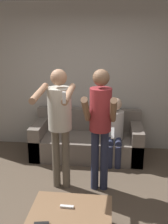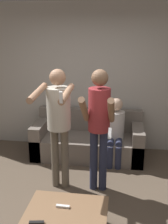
{
  "view_description": "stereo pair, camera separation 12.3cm",
  "coord_description": "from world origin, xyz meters",
  "px_view_note": "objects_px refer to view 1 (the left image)",
  "views": [
    {
      "loc": [
        0.4,
        -2.67,
        2.2
      ],
      "look_at": [
        -0.02,
        1.16,
        1.0
      ],
      "focal_mm": 42.0,
      "sensor_mm": 36.0,
      "label": 1
    },
    {
      "loc": [
        0.52,
        -2.66,
        2.2
      ],
      "look_at": [
        -0.02,
        1.16,
        1.0
      ],
      "focal_mm": 42.0,
      "sensor_mm": 36.0,
      "label": 2
    }
  ],
  "objects_px": {
    "person_standing_right": "(100,119)",
    "person_seated": "(115,128)",
    "person_standing_left": "(59,116)",
    "coffee_table": "(71,213)",
    "remote_near": "(42,224)",
    "couch": "(87,141)",
    "remote_far": "(67,207)"
  },
  "relations": [
    {
      "from": "person_standing_right",
      "to": "coffee_table",
      "type": "xyz_separation_m",
      "value": [
        -0.26,
        -0.95,
        -0.76
      ]
    },
    {
      "from": "remote_far",
      "to": "person_standing_right",
      "type": "bearing_deg",
      "value": 71.19
    },
    {
      "from": "remote_near",
      "to": "remote_far",
      "type": "bearing_deg",
      "value": 54.19
    },
    {
      "from": "person_seated",
      "to": "remote_far",
      "type": "distance_m",
      "value": 1.91
    },
    {
      "from": "person_standing_left",
      "to": "remote_far",
      "type": "bearing_deg",
      "value": -74.96
    },
    {
      "from": "person_standing_left",
      "to": "coffee_table",
      "type": "relative_size",
      "value": 1.96
    },
    {
      "from": "person_standing_left",
      "to": "person_seated",
      "type": "relative_size",
      "value": 1.53
    },
    {
      "from": "coffee_table",
      "to": "person_standing_right",
      "type": "bearing_deg",
      "value": 74.81
    },
    {
      "from": "person_standing_left",
      "to": "coffee_table",
      "type": "xyz_separation_m",
      "value": [
        0.29,
        -0.95,
        -0.79
      ]
    },
    {
      "from": "couch",
      "to": "person_standing_right",
      "type": "xyz_separation_m",
      "value": [
        0.28,
        -1.09,
        0.8
      ]
    },
    {
      "from": "person_standing_right",
      "to": "couch",
      "type": "bearing_deg",
      "value": 104.25
    },
    {
      "from": "person_standing_right",
      "to": "remote_near",
      "type": "distance_m",
      "value": 1.48
    },
    {
      "from": "coffee_table",
      "to": "remote_near",
      "type": "distance_m",
      "value": 0.36
    },
    {
      "from": "person_standing_left",
      "to": "remote_near",
      "type": "distance_m",
      "value": 1.4
    },
    {
      "from": "coffee_table",
      "to": "couch",
      "type": "bearing_deg",
      "value": 90.51
    },
    {
      "from": "coffee_table",
      "to": "remote_far",
      "type": "distance_m",
      "value": 0.08
    },
    {
      "from": "coffee_table",
      "to": "remote_far",
      "type": "xyz_separation_m",
      "value": [
        -0.05,
        0.04,
        0.05
      ]
    },
    {
      "from": "person_standing_left",
      "to": "person_standing_right",
      "type": "bearing_deg",
      "value": 0.21
    },
    {
      "from": "person_standing_left",
      "to": "remote_near",
      "type": "height_order",
      "value": "person_standing_left"
    },
    {
      "from": "person_standing_left",
      "to": "person_standing_right",
      "type": "height_order",
      "value": "person_standing_right"
    },
    {
      "from": "remote_near",
      "to": "coffee_table",
      "type": "bearing_deg",
      "value": 43.37
    },
    {
      "from": "couch",
      "to": "remote_far",
      "type": "relative_size",
      "value": 12.87
    },
    {
      "from": "couch",
      "to": "person_standing_left",
      "type": "relative_size",
      "value": 1.12
    },
    {
      "from": "remote_near",
      "to": "remote_far",
      "type": "distance_m",
      "value": 0.35
    },
    {
      "from": "person_standing_right",
      "to": "coffee_table",
      "type": "bearing_deg",
      "value": -105.19
    },
    {
      "from": "person_standing_left",
      "to": "remote_far",
      "type": "relative_size",
      "value": 11.44
    },
    {
      "from": "person_standing_right",
      "to": "person_seated",
      "type": "bearing_deg",
      "value": 77.17
    },
    {
      "from": "couch",
      "to": "person_seated",
      "type": "height_order",
      "value": "person_seated"
    },
    {
      "from": "coffee_table",
      "to": "person_seated",
      "type": "bearing_deg",
      "value": 75.96
    },
    {
      "from": "couch",
      "to": "person_standing_right",
      "type": "height_order",
      "value": "person_standing_right"
    },
    {
      "from": "person_standing_left",
      "to": "couch",
      "type": "bearing_deg",
      "value": 75.8
    },
    {
      "from": "person_seated",
      "to": "person_standing_left",
      "type": "bearing_deg",
      "value": -129.67
    }
  ]
}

